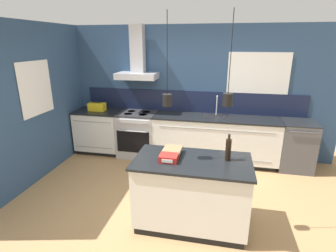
% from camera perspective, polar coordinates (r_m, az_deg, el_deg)
% --- Properties ---
extents(ground_plane, '(16.00, 16.00, 0.00)m').
position_cam_1_polar(ground_plane, '(3.97, 0.89, -17.18)').
color(ground_plane, '#A87F51').
rests_on(ground_plane, ground).
extents(wall_back, '(5.60, 2.45, 2.60)m').
position_cam_1_polar(wall_back, '(5.32, 4.34, 7.81)').
color(wall_back, navy).
rests_on(wall_back, ground_plane).
extents(wall_left, '(0.08, 3.80, 2.60)m').
position_cam_1_polar(wall_left, '(5.03, -25.78, 4.91)').
color(wall_left, navy).
rests_on(wall_left, ground_plane).
extents(counter_run_left, '(0.95, 0.64, 0.91)m').
position_cam_1_polar(counter_run_left, '(5.78, -14.60, -1.05)').
color(counter_run_left, black).
rests_on(counter_run_left, ground_plane).
extents(counter_run_sink, '(2.39, 0.64, 1.29)m').
position_cam_1_polar(counter_run_sink, '(5.21, 10.11, -2.82)').
color(counter_run_sink, black).
rests_on(counter_run_sink, ground_plane).
extents(oven_range, '(0.77, 0.66, 0.91)m').
position_cam_1_polar(oven_range, '(5.46, -6.57, -1.75)').
color(oven_range, '#B5B5BA').
rests_on(oven_range, ground_plane).
extents(dishwasher, '(0.59, 0.65, 0.91)m').
position_cam_1_polar(dishwasher, '(5.40, 26.04, -3.78)').
color(dishwasher, '#4C4C51').
rests_on(dishwasher, ground_plane).
extents(kitchen_island, '(1.43, 0.77, 0.91)m').
position_cam_1_polar(kitchen_island, '(3.43, 5.09, -14.23)').
color(kitchen_island, black).
rests_on(kitchen_island, ground_plane).
extents(bottle_on_island, '(0.07, 0.07, 0.34)m').
position_cam_1_polar(bottle_on_island, '(3.23, 12.98, -4.97)').
color(bottle_on_island, black).
rests_on(bottle_on_island, kitchen_island).
extents(book_stack, '(0.26, 0.33, 0.08)m').
position_cam_1_polar(book_stack, '(3.35, 0.77, -5.53)').
color(book_stack, olive).
rests_on(book_stack, kitchen_island).
extents(red_supply_box, '(0.22, 0.19, 0.08)m').
position_cam_1_polar(red_supply_box, '(3.17, 0.15, -6.95)').
color(red_supply_box, red).
rests_on(red_supply_box, kitchen_island).
extents(yellow_toolbox, '(0.34, 0.18, 0.19)m').
position_cam_1_polar(yellow_toolbox, '(5.64, -15.19, 4.05)').
color(yellow_toolbox, gold).
rests_on(yellow_toolbox, counter_run_left).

